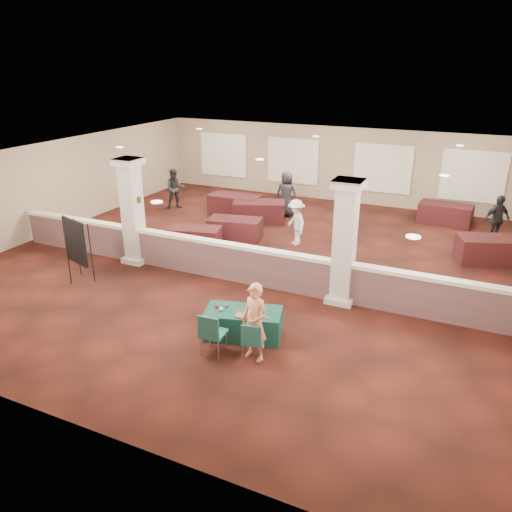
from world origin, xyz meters
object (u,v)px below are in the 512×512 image
at_px(far_table_front_left, 195,238).
at_px(conf_chair_side, 211,331).
at_px(near_table, 244,324).
at_px(far_table_back_center, 259,212).
at_px(conf_chair_main, 252,339).
at_px(far_table_back_left, 235,205).
at_px(attendee_c, 497,219).
at_px(far_table_back_right, 445,214).
at_px(far_table_front_right, 491,250).
at_px(woman, 255,322).
at_px(attendee_d, 287,194).
at_px(far_table_front_center, 235,229).
at_px(easel_board, 75,242).
at_px(attendee_b, 296,222).
at_px(attendee_a, 175,189).

bearing_deg(far_table_front_left, conf_chair_side, -55.50).
distance_m(near_table, far_table_back_center, 8.54).
xyz_separation_m(conf_chair_main, far_table_back_left, (-5.08, 9.11, -0.11)).
relative_size(far_table_back_left, attendee_c, 1.20).
relative_size(near_table, far_table_back_right, 0.88).
height_order(near_table, conf_chair_main, conf_chair_main).
bearing_deg(near_table, far_table_front_right, 39.73).
bearing_deg(far_table_back_center, near_table, -67.76).
xyz_separation_m(conf_chair_main, woman, (0.01, 0.09, 0.33)).
bearing_deg(attendee_d, far_table_front_center, 77.83).
height_order(easel_board, far_table_back_right, easel_board).
bearing_deg(attendee_b, woman, -31.45).
bearing_deg(easel_board, conf_chair_side, -0.80).
distance_m(woman, far_table_front_left, 6.91).
bearing_deg(conf_chair_main, conf_chair_side, -177.94).
distance_m(conf_chair_side, far_table_back_center, 9.38).
relative_size(far_table_front_left, far_table_back_left, 0.86).
height_order(far_table_front_left, far_table_front_right, far_table_front_right).
xyz_separation_m(far_table_front_center, far_table_front_right, (8.12, 1.38, 0.04)).
bearing_deg(far_table_back_right, attendee_c, -41.53).
bearing_deg(attendee_d, woman, 106.16).
distance_m(near_table, conf_chair_side, 1.05).
bearing_deg(far_table_front_right, woman, -119.00).
relative_size(easel_board, woman, 1.07).
height_order(conf_chair_side, attendee_b, attendee_b).
relative_size(far_table_front_right, far_table_back_left, 0.99).
relative_size(near_table, woman, 0.99).
distance_m(easel_board, attendee_c, 13.45).
xyz_separation_m(far_table_back_left, attendee_a, (-2.68, -0.18, 0.42)).
bearing_deg(near_table, conf_chair_main, -68.41).
distance_m(far_table_front_left, attendee_a, 4.90).
bearing_deg(conf_chair_side, woman, 16.05).
xyz_separation_m(conf_chair_side, woman, (0.86, 0.30, 0.27)).
height_order(easel_board, attendee_d, easel_board).
xyz_separation_m(conf_chair_main, far_table_back_center, (-3.82, 8.68, -0.11)).
relative_size(easel_board, far_table_back_center, 0.92).
relative_size(far_table_back_right, attendee_a, 1.15).
height_order(far_table_front_right, attendee_b, attendee_b).
xyz_separation_m(easel_board, far_table_front_center, (2.38, 4.98, -0.79)).
distance_m(conf_chair_main, conf_chair_side, 0.88).
bearing_deg(attendee_a, far_table_front_right, -44.34).
bearing_deg(far_table_back_center, far_table_back_right, 22.86).
xyz_separation_m(woman, far_table_front_center, (-3.78, 6.46, -0.48)).
bearing_deg(far_table_front_center, attendee_b, 10.16).
distance_m(easel_board, far_table_back_center, 7.52).
height_order(far_table_front_left, far_table_back_center, far_table_back_center).
bearing_deg(attendee_a, far_table_front_center, -70.36).
distance_m(attendee_a, attendee_d, 4.69).
height_order(far_table_back_center, attendee_d, attendee_d).
distance_m(conf_chair_main, attendee_a, 11.83).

